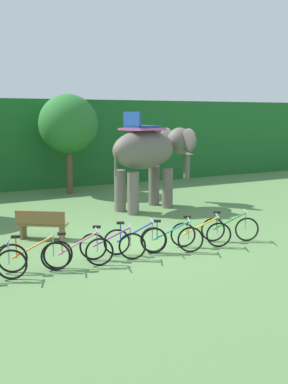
# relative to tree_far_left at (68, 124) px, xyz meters

# --- Properties ---
(ground_plane) EXTENTS (80.00, 80.00, 0.00)m
(ground_plane) POSITION_rel_tree_far_left_xyz_m (-0.84, -8.82, -3.23)
(ground_plane) COLOR #567F47
(foliage_hedge) EXTENTS (36.00, 6.00, 4.43)m
(foliage_hedge) POSITION_rel_tree_far_left_xyz_m (-0.84, 4.76, -1.02)
(foliage_hedge) COLOR #1E6028
(foliage_hedge) RESTS_ON ground
(tree_far_left) EXTENTS (2.71, 2.71, 4.60)m
(tree_far_left) POSITION_rel_tree_far_left_xyz_m (0.00, 0.00, 0.00)
(tree_far_left) COLOR brown
(tree_far_left) RESTS_ON ground
(elephant) EXTENTS (4.24, 2.56, 3.78)m
(elephant) POSITION_rel_tree_far_left_xyz_m (1.80, -4.64, -1.03)
(elephant) COLOR #665E56
(elephant) RESTS_ON ground
(bike_orange) EXTENTS (1.63, 0.70, 0.92)m
(bike_orange) POSITION_rel_tree_far_left_xyz_m (-4.07, -9.76, -2.84)
(bike_orange) COLOR black
(bike_orange) RESTS_ON ground
(bike_pink) EXTENTS (1.67, 0.60, 0.92)m
(bike_pink) POSITION_rel_tree_far_left_xyz_m (-3.03, -9.96, -2.84)
(bike_pink) COLOR black
(bike_pink) RESTS_ON ground
(bike_purple) EXTENTS (1.56, 0.83, 0.92)m
(bike_purple) POSITION_rel_tree_far_left_xyz_m (-2.07, -9.82, -2.84)
(bike_purple) COLOR black
(bike_purple) RESTS_ON ground
(bike_blue) EXTENTS (1.63, 0.70, 0.92)m
(bike_blue) POSITION_rel_tree_far_left_xyz_m (-1.35, -9.67, -2.84)
(bike_blue) COLOR black
(bike_blue) RESTS_ON ground
(bike_teal) EXTENTS (1.55, 0.85, 0.92)m
(bike_teal) POSITION_rel_tree_far_left_xyz_m (-0.41, -9.98, -2.84)
(bike_teal) COLOR black
(bike_teal) RESTS_ON ground
(bike_yellow) EXTENTS (1.54, 0.86, 0.92)m
(bike_yellow) POSITION_rel_tree_far_left_xyz_m (0.56, -9.93, -2.84)
(bike_yellow) COLOR black
(bike_yellow) RESTS_ON ground
(bike_green) EXTENTS (1.57, 0.83, 0.92)m
(bike_green) POSITION_rel_tree_far_left_xyz_m (1.65, -9.85, -2.84)
(bike_green) COLOR black
(bike_green) RESTS_ON ground
(wooden_bench) EXTENTS (1.48, 1.17, 0.89)m
(wooden_bench) POSITION_rel_tree_far_left_xyz_m (-3.20, -7.11, -2.75)
(wooden_bench) COLOR brown
(wooden_bench) RESTS_ON ground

